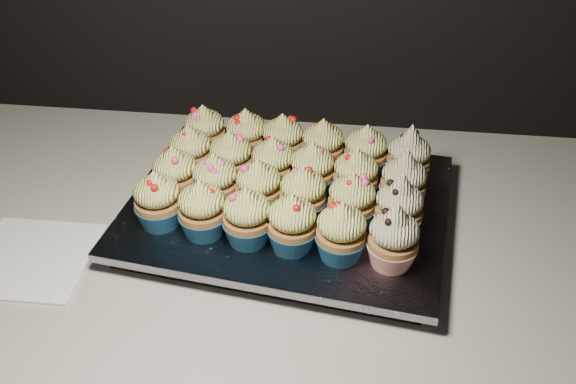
% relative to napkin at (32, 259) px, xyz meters
% --- Properties ---
extents(worktop, '(2.44, 0.64, 0.04)m').
position_rel_napkin_xyz_m(worktop, '(0.23, 0.10, -0.02)').
color(worktop, beige).
rests_on(worktop, cabinet).
extents(napkin, '(0.15, 0.15, 0.00)m').
position_rel_napkin_xyz_m(napkin, '(0.00, 0.00, 0.00)').
color(napkin, white).
rests_on(napkin, worktop).
extents(baking_tray, '(0.44, 0.36, 0.02)m').
position_rel_napkin_xyz_m(baking_tray, '(0.33, 0.12, 0.01)').
color(baking_tray, black).
rests_on(baking_tray, worktop).
extents(foil_lining, '(0.48, 0.39, 0.01)m').
position_rel_napkin_xyz_m(foil_lining, '(0.33, 0.12, 0.03)').
color(foil_lining, silver).
rests_on(foil_lining, baking_tray).
extents(cupcake_0, '(0.06, 0.06, 0.08)m').
position_rel_napkin_xyz_m(cupcake_0, '(0.16, 0.05, 0.07)').
color(cupcake_0, navy).
rests_on(cupcake_0, foil_lining).
extents(cupcake_1, '(0.06, 0.06, 0.08)m').
position_rel_napkin_xyz_m(cupcake_1, '(0.23, 0.04, 0.07)').
color(cupcake_1, navy).
rests_on(cupcake_1, foil_lining).
extents(cupcake_2, '(0.06, 0.06, 0.08)m').
position_rel_napkin_xyz_m(cupcake_2, '(0.28, 0.03, 0.07)').
color(cupcake_2, navy).
rests_on(cupcake_2, foil_lining).
extents(cupcake_3, '(0.06, 0.06, 0.08)m').
position_rel_napkin_xyz_m(cupcake_3, '(0.34, 0.03, 0.07)').
color(cupcake_3, navy).
rests_on(cupcake_3, foil_lining).
extents(cupcake_4, '(0.06, 0.06, 0.08)m').
position_rel_napkin_xyz_m(cupcake_4, '(0.40, 0.02, 0.07)').
color(cupcake_4, navy).
rests_on(cupcake_4, foil_lining).
extents(cupcake_5, '(0.06, 0.06, 0.10)m').
position_rel_napkin_xyz_m(cupcake_5, '(0.47, 0.01, 0.07)').
color(cupcake_5, red).
rests_on(cupcake_5, foil_lining).
extents(cupcake_6, '(0.06, 0.06, 0.08)m').
position_rel_napkin_xyz_m(cupcake_6, '(0.17, 0.11, 0.07)').
color(cupcake_6, navy).
rests_on(cupcake_6, foil_lining).
extents(cupcake_7, '(0.06, 0.06, 0.08)m').
position_rel_napkin_xyz_m(cupcake_7, '(0.23, 0.10, 0.07)').
color(cupcake_7, navy).
rests_on(cupcake_7, foil_lining).
extents(cupcake_8, '(0.06, 0.06, 0.08)m').
position_rel_napkin_xyz_m(cupcake_8, '(0.29, 0.10, 0.07)').
color(cupcake_8, navy).
rests_on(cupcake_8, foil_lining).
extents(cupcake_9, '(0.06, 0.06, 0.08)m').
position_rel_napkin_xyz_m(cupcake_9, '(0.35, 0.09, 0.07)').
color(cupcake_9, navy).
rests_on(cupcake_9, foil_lining).
extents(cupcake_10, '(0.06, 0.06, 0.08)m').
position_rel_napkin_xyz_m(cupcake_10, '(0.41, 0.08, 0.07)').
color(cupcake_10, navy).
rests_on(cupcake_10, foil_lining).
extents(cupcake_11, '(0.06, 0.06, 0.10)m').
position_rel_napkin_xyz_m(cupcake_11, '(0.47, 0.07, 0.07)').
color(cupcake_11, red).
rests_on(cupcake_11, foil_lining).
extents(cupcake_12, '(0.06, 0.06, 0.08)m').
position_rel_napkin_xyz_m(cupcake_12, '(0.18, 0.17, 0.07)').
color(cupcake_12, navy).
rests_on(cupcake_12, foil_lining).
extents(cupcake_13, '(0.06, 0.06, 0.08)m').
position_rel_napkin_xyz_m(cupcake_13, '(0.24, 0.16, 0.07)').
color(cupcake_13, navy).
rests_on(cupcake_13, foil_lining).
extents(cupcake_14, '(0.06, 0.06, 0.08)m').
position_rel_napkin_xyz_m(cupcake_14, '(0.30, 0.16, 0.07)').
color(cupcake_14, navy).
rests_on(cupcake_14, foil_lining).
extents(cupcake_15, '(0.06, 0.06, 0.08)m').
position_rel_napkin_xyz_m(cupcake_15, '(0.36, 0.15, 0.07)').
color(cupcake_15, navy).
rests_on(cupcake_15, foil_lining).
extents(cupcake_16, '(0.06, 0.06, 0.08)m').
position_rel_napkin_xyz_m(cupcake_16, '(0.42, 0.14, 0.07)').
color(cupcake_16, navy).
rests_on(cupcake_16, foil_lining).
extents(cupcake_17, '(0.06, 0.06, 0.10)m').
position_rel_napkin_xyz_m(cupcake_17, '(0.48, 0.13, 0.07)').
color(cupcake_17, red).
rests_on(cupcake_17, foil_lining).
extents(cupcake_18, '(0.06, 0.06, 0.08)m').
position_rel_napkin_xyz_m(cupcake_18, '(0.19, 0.23, 0.07)').
color(cupcake_18, navy).
rests_on(cupcake_18, foil_lining).
extents(cupcake_19, '(0.06, 0.06, 0.08)m').
position_rel_napkin_xyz_m(cupcake_19, '(0.25, 0.23, 0.07)').
color(cupcake_19, navy).
rests_on(cupcake_19, foil_lining).
extents(cupcake_20, '(0.06, 0.06, 0.08)m').
position_rel_napkin_xyz_m(cupcake_20, '(0.31, 0.22, 0.07)').
color(cupcake_20, navy).
rests_on(cupcake_20, foil_lining).
extents(cupcake_21, '(0.06, 0.06, 0.08)m').
position_rel_napkin_xyz_m(cupcake_21, '(0.37, 0.21, 0.07)').
color(cupcake_21, navy).
rests_on(cupcake_21, foil_lining).
extents(cupcake_22, '(0.06, 0.06, 0.08)m').
position_rel_napkin_xyz_m(cupcake_22, '(0.43, 0.20, 0.07)').
color(cupcake_22, navy).
rests_on(cupcake_22, foil_lining).
extents(cupcake_23, '(0.06, 0.06, 0.10)m').
position_rel_napkin_xyz_m(cupcake_23, '(0.49, 0.19, 0.07)').
color(cupcake_23, red).
rests_on(cupcake_23, foil_lining).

